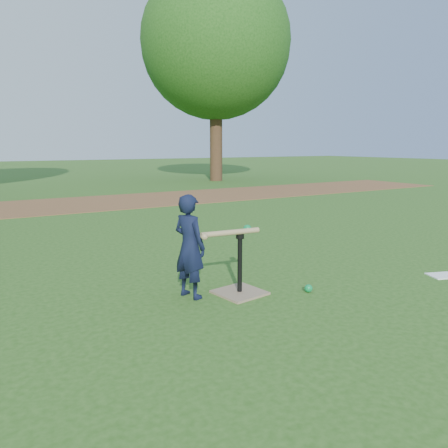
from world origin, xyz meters
TOP-DOWN VIEW (x-y plane):
  - ground at (0.00, 0.00)m, footprint 80.00×80.00m
  - dirt_strip at (0.00, 7.50)m, footprint 24.00×3.00m
  - child at (-0.62, 0.14)m, footprint 0.34×0.42m
  - wiffle_ball_ground at (0.45, -0.35)m, footprint 0.08×0.08m
  - clipboard at (2.10, -0.71)m, footprint 0.36×0.32m
  - batting_tee at (-0.16, -0.03)m, footprint 0.49×0.49m
  - swing_action at (-0.26, -0.04)m, footprint 0.63×0.21m
  - tree_right at (6.50, 12.00)m, footprint 5.80×5.80m

SIDE VIEW (x-z plane):
  - ground at x=0.00m, z-range 0.00..0.00m
  - dirt_strip at x=0.00m, z-range 0.00..0.01m
  - clipboard at x=2.10m, z-range 0.00..0.01m
  - wiffle_ball_ground at x=0.45m, z-range 0.00..0.08m
  - batting_tee at x=-0.16m, z-range -0.20..0.42m
  - child at x=-0.62m, z-range 0.00..0.99m
  - swing_action at x=-0.26m, z-range 0.59..0.67m
  - tree_right at x=6.50m, z-range 1.19..9.39m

